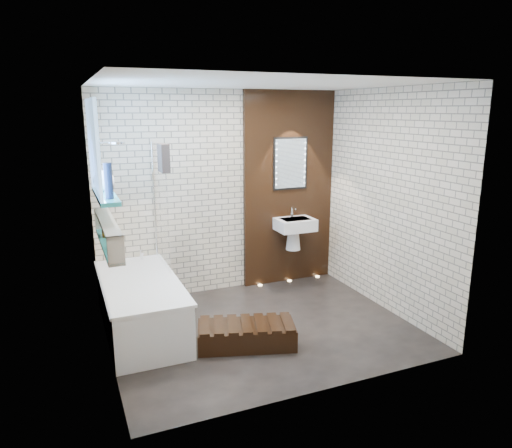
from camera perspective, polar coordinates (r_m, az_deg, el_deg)
name	(u,v)px	position (r m, az deg, el deg)	size (l,w,h in m)	color
ground	(261,328)	(5.36, 0.63, -12.40)	(3.20, 3.20, 0.00)	black
room_shell	(262,213)	(4.93, 0.67, 1.32)	(3.24, 3.20, 2.60)	#BCB095
walnut_panel	(289,189)	(6.45, 3.96, 4.23)	(1.30, 0.06, 2.60)	black
clerestory_window	(96,158)	(4.80, -18.69, 7.55)	(0.18, 1.00, 0.94)	#7FADE0
display_niche	(108,233)	(4.73, -17.39, -1.10)	(0.14, 1.30, 0.26)	teal
bathtub	(141,305)	(5.33, -13.71, -9.51)	(0.79, 1.74, 0.70)	white
bath_screen	(161,206)	(5.51, -11.39, 2.16)	(0.01, 0.78, 1.40)	white
towel	(164,158)	(5.16, -11.06, 7.81)	(0.09, 0.23, 0.30)	black
shower_head	(117,143)	(5.41, -16.40, 9.38)	(0.18, 0.18, 0.02)	silver
washbasin	(295,229)	(6.39, 4.67, -0.57)	(0.50, 0.36, 0.58)	white
led_mirror	(290,163)	(6.37, 4.17, 7.28)	(0.50, 0.02, 0.70)	black
walnut_step	(246,335)	(4.96, -1.16, -13.24)	(0.98, 0.44, 0.22)	black
niche_bottles	(107,233)	(4.88, -17.54, -0.99)	(0.07, 0.78, 0.16)	#995F17
sill_vases	(105,181)	(4.93, -17.77, 5.00)	(0.21, 0.61, 0.33)	#141F38
floor_uplights	(289,281)	(6.73, 4.05, -6.82)	(0.96, 0.06, 0.01)	#FFD899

